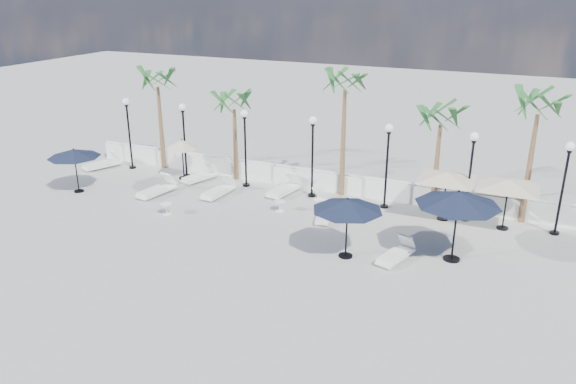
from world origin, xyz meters
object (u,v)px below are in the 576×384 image
at_px(lounger_1, 157,189).
at_px(parasol_cream_sq_a, 509,179).
at_px(lounger_0, 102,164).
at_px(parasol_navy_right, 348,205).
at_px(lounger_3, 200,176).
at_px(parasol_navy_mid, 458,199).
at_px(lounger_6, 396,254).
at_px(lounger_4, 284,189).
at_px(parasol_cream_sq_b, 447,172).
at_px(parasol_navy_left, 74,153).
at_px(lounger_2, 218,190).
at_px(lounger_5, 324,215).
at_px(parasol_cream_small, 182,145).

relative_size(lounger_1, parasol_cream_sq_a, 0.47).
height_order(lounger_0, parasol_navy_right, parasol_navy_right).
xyz_separation_m(parasol_navy_right, parasol_cream_sq_a, (5.09, 5.00, 0.10)).
bearing_deg(parasol_navy_right, lounger_1, 166.41).
bearing_deg(lounger_3, parasol_navy_mid, 3.11).
distance_m(lounger_1, parasol_navy_mid, 14.07).
bearing_deg(parasol_navy_mid, parasol_cream_sq_a, 68.13).
relative_size(lounger_0, lounger_6, 1.09).
relative_size(lounger_4, parasol_cream_sq_b, 0.48).
bearing_deg(lounger_3, parasol_navy_left, -121.41).
distance_m(lounger_4, lounger_6, 7.94).
distance_m(lounger_6, parasol_navy_right, 2.56).
xyz_separation_m(parasol_navy_mid, parasol_cream_sq_a, (1.47, 3.67, -0.24)).
bearing_deg(lounger_1, lounger_2, 30.74).
bearing_deg(lounger_4, lounger_3, -170.13).
xyz_separation_m(lounger_5, parasol_navy_mid, (5.56, -1.59, 2.17)).
height_order(lounger_3, parasol_navy_right, parasol_navy_right).
bearing_deg(lounger_4, lounger_0, -168.06).
height_order(lounger_2, parasol_navy_right, parasol_navy_right).
bearing_deg(parasol_navy_right, parasol_cream_small, 154.38).
xyz_separation_m(lounger_4, parasol_cream_sq_a, (9.84, -0.02, 1.88)).
height_order(parasol_navy_left, parasol_cream_sq_a, parasol_cream_sq_a).
distance_m(parasol_navy_right, parasol_cream_sq_b, 5.67).
bearing_deg(lounger_2, lounger_4, 32.09).
distance_m(lounger_0, lounger_2, 8.00).
bearing_deg(lounger_0, lounger_1, 0.59).
height_order(lounger_0, parasol_cream_sq_b, parasol_cream_sq_b).
distance_m(lounger_2, parasol_cream_sq_a, 12.83).
distance_m(lounger_4, parasol_navy_right, 7.14).
relative_size(parasol_navy_left, parasol_navy_mid, 0.82).
distance_m(parasol_navy_mid, parasol_navy_right, 3.86).
distance_m(lounger_2, parasol_cream_small, 3.59).
height_order(parasol_navy_left, parasol_navy_mid, parasol_navy_mid).
distance_m(lounger_4, lounger_5, 3.51).
bearing_deg(lounger_4, parasol_navy_left, -148.09).
xyz_separation_m(lounger_6, parasol_navy_left, (-15.72, 0.81, 1.68)).
relative_size(lounger_6, parasol_navy_mid, 0.65).
height_order(lounger_1, parasol_navy_right, parasol_navy_right).
xyz_separation_m(parasol_navy_right, parasol_cream_small, (-10.42, 5.00, -0.24)).
distance_m(lounger_1, lounger_4, 6.06).
height_order(lounger_1, parasol_navy_mid, parasol_navy_mid).
bearing_deg(lounger_2, parasol_navy_right, -21.17).
relative_size(parasol_navy_left, parasol_cream_sq_a, 0.52).
distance_m(lounger_5, parasol_navy_mid, 6.18).
relative_size(lounger_5, lounger_6, 0.89).
xyz_separation_m(lounger_0, parasol_cream_sq_b, (18.11, 0.37, 1.85)).
relative_size(lounger_1, lounger_4, 1.00).
bearing_deg(lounger_1, lounger_6, -0.18).
bearing_deg(parasol_cream_sq_b, parasol_cream_sq_a, -0.00).
height_order(lounger_2, lounger_4, lounger_4).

